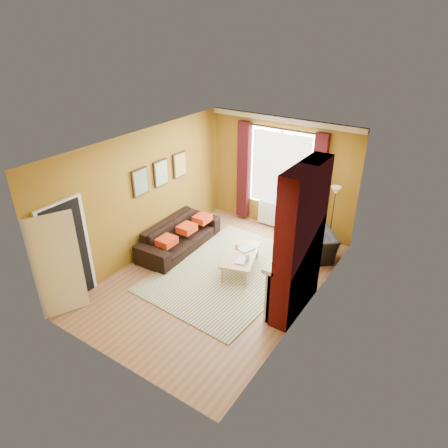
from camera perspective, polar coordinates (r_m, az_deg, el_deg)
The scene contains 12 objects.
ground at distance 8.36m, azimuth -0.95°, elevation -7.66°, with size 5.50×5.50×0.00m, color brown.
room_walls at distance 7.57m, azimuth 4.08°, elevation 0.41°, with size 3.82×5.54×2.83m.
striped_rug at distance 8.51m, azimuth 0.73°, elevation -6.89°, with size 2.67×3.56×0.02m.
sofa at distance 9.28m, azimuth -6.40°, elevation -1.61°, with size 2.23×0.87×0.65m, color black.
armchair at distance 8.98m, azimuth 12.23°, elevation -3.19°, with size 1.00×0.87×0.65m, color black.
coffee_table at distance 8.40m, azimuth 2.45°, elevation -4.48°, with size 0.96×1.36×0.41m.
wicker_stool at distance 9.84m, azimuth 9.20°, elevation -0.46°, with size 0.50×0.50×0.51m.
floor_lamp at distance 9.11m, azimuth 15.50°, elevation 3.24°, with size 0.29×0.29×1.55m.
book_a at distance 8.14m, azimuth 1.79°, elevation -5.16°, with size 0.20×0.27×0.03m, color #999999.
book_b at distance 8.61m, azimuth 2.71°, elevation -3.21°, with size 0.24×0.32×0.02m, color #999999.
mug at distance 8.13m, azimuth 3.42°, elevation -4.91°, with size 0.11×0.11×0.10m, color #999999.
tv_remote at distance 8.58m, azimuth 1.85°, elevation -3.31°, with size 0.14×0.16×0.02m.
Camera 1 is at (3.88, -5.61, 4.84)m, focal length 32.00 mm.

